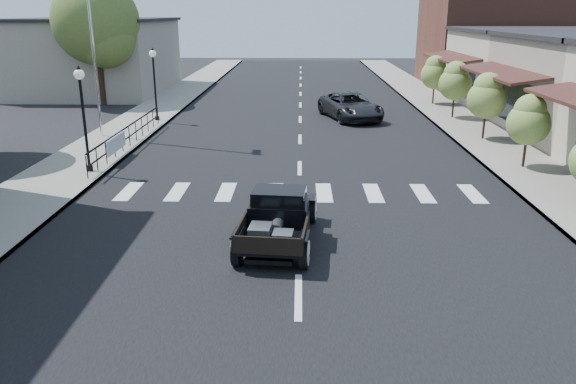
{
  "coord_description": "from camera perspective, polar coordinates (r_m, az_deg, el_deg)",
  "views": [
    {
      "loc": [
        0.02,
        -13.39,
        5.64
      ],
      "look_at": [
        -0.31,
        1.01,
        1.0
      ],
      "focal_mm": 35.0,
      "sensor_mm": 36.0,
      "label": 1
    }
  ],
  "objects": [
    {
      "name": "hotrod_pickup",
      "position": [
        14.15,
        -0.98,
        -2.55
      ],
      "size": [
        2.27,
        4.23,
        1.41
      ],
      "primitive_type": null,
      "rotation": [
        0.0,
        0.0,
        -0.09
      ],
      "color": "black",
      "rests_on": "ground"
    },
    {
      "name": "ground",
      "position": [
        14.53,
        1.12,
        -4.99
      ],
      "size": [
        120.0,
        120.0,
        0.0
      ],
      "primitive_type": "plane",
      "color": "black",
      "rests_on": "ground"
    },
    {
      "name": "second_car",
      "position": [
        31.19,
        6.36,
        8.64
      ],
      "size": [
        3.69,
        5.51,
        1.4
      ],
      "primitive_type": "imported",
      "rotation": [
        0.0,
        0.0,
        0.29
      ],
      "color": "black",
      "rests_on": "ground"
    },
    {
      "name": "railing",
      "position": [
        25.01,
        -15.83,
        5.67
      ],
      "size": [
        0.08,
        10.0,
        1.0
      ],
      "primitive_type": null,
      "color": "black",
      "rests_on": "sidewalk_left"
    },
    {
      "name": "road",
      "position": [
        28.94,
        1.24,
        6.64
      ],
      "size": [
        14.0,
        80.0,
        0.02
      ],
      "primitive_type": "cube",
      "color": "black",
      "rests_on": "ground"
    },
    {
      "name": "lamp_post_b",
      "position": [
        21.14,
        -20.0,
        6.92
      ],
      "size": [
        0.36,
        0.36,
        3.74
      ],
      "primitive_type": null,
      "color": "black",
      "rests_on": "sidewalk_left"
    },
    {
      "name": "lamp_post_c",
      "position": [
        30.58,
        -13.38,
        10.58
      ],
      "size": [
        0.36,
        0.36,
        3.74
      ],
      "primitive_type": null,
      "color": "black",
      "rests_on": "sidewalk_left"
    },
    {
      "name": "storefront_far",
      "position": [
        38.58,
        24.64,
        11.24
      ],
      "size": [
        10.0,
        9.0,
        4.5
      ],
      "primitive_type": "cube",
      "color": "#BFB3A1",
      "rests_on": "ground"
    },
    {
      "name": "far_building_right",
      "position": [
        48.0,
        20.77,
        14.2
      ],
      "size": [
        11.0,
        10.0,
        7.0
      ],
      "primitive_type": "cube",
      "color": "brown",
      "rests_on": "ground"
    },
    {
      "name": "small_tree_b",
      "position": [
        22.35,
        23.13,
        5.59
      ],
      "size": [
        1.55,
        1.55,
        2.58
      ],
      "primitive_type": null,
      "color": "olive",
      "rests_on": "sidewalk_right"
    },
    {
      "name": "sidewalk_right",
      "position": [
        30.15,
        17.72,
        6.38
      ],
      "size": [
        3.0,
        80.0,
        0.15
      ],
      "primitive_type": "cube",
      "color": "gray",
      "rests_on": "ground"
    },
    {
      "name": "small_tree_d",
      "position": [
        31.94,
        16.56,
        9.86
      ],
      "size": [
        1.73,
        1.73,
        2.89
      ],
      "primitive_type": null,
      "color": "olive",
      "rests_on": "sidewalk_right"
    },
    {
      "name": "small_tree_e",
      "position": [
        36.55,
        14.65,
        10.9
      ],
      "size": [
        1.7,
        1.7,
        2.84
      ],
      "primitive_type": null,
      "color": "olive",
      "rests_on": "sidewalk_right"
    },
    {
      "name": "big_tree_far",
      "position": [
        37.58,
        -18.77,
        14.22
      ],
      "size": [
        5.24,
        5.24,
        7.7
      ],
      "primitive_type": null,
      "color": "#4C5F28",
      "rests_on": "ground"
    },
    {
      "name": "banner",
      "position": [
        23.17,
        -17.0,
        4.13
      ],
      "size": [
        0.04,
        2.2,
        0.6
      ],
      "primitive_type": null,
      "color": "silver",
      "rests_on": "sidewalk_left"
    },
    {
      "name": "road_markings",
      "position": [
        24.06,
        1.21,
        4.3
      ],
      "size": [
        12.0,
        60.0,
        0.06
      ],
      "primitive_type": null,
      "color": "silver",
      "rests_on": "ground"
    },
    {
      "name": "small_tree_c",
      "position": [
        26.83,
        19.46,
        8.13
      ],
      "size": [
        1.71,
        1.71,
        2.84
      ],
      "primitive_type": null,
      "color": "olive",
      "rests_on": "sidewalk_right"
    },
    {
      "name": "low_building_left",
      "position": [
        44.14,
        -19.1,
        12.83
      ],
      "size": [
        10.0,
        12.0,
        5.0
      ],
      "primitive_type": "cube",
      "color": "#AB9F8F",
      "rests_on": "ground"
    },
    {
      "name": "sidewalk_left",
      "position": [
        30.16,
        -15.25,
        6.6
      ],
      "size": [
        3.0,
        80.0,
        0.15
      ],
      "primitive_type": "cube",
      "color": "gray",
      "rests_on": "ground"
    }
  ]
}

